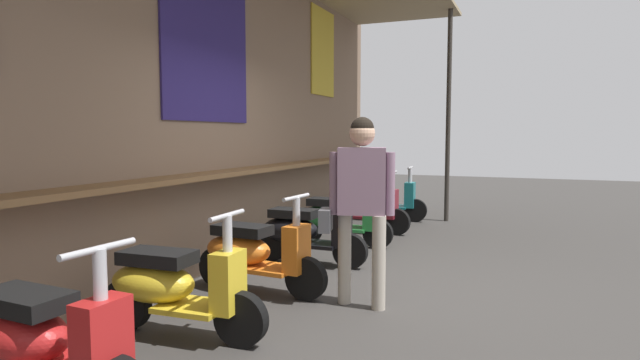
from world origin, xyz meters
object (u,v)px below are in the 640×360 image
shopper_with_handbag (360,192)px  scooter_maroon (361,207)px  scooter_green (337,218)px  scooter_teal (383,199)px  scooter_yellow (172,286)px  scooter_orange (253,252)px  scooter_red (40,341)px  scooter_black (303,231)px

shopper_with_handbag → scooter_maroon: bearing=-177.1°
scooter_green → shopper_with_handbag: bearing=-67.4°
scooter_teal → shopper_with_handbag: bearing=-81.0°
scooter_yellow → scooter_orange: size_ratio=1.00×
scooter_orange → scooter_teal: size_ratio=1.00×
scooter_red → scooter_maroon: bearing=92.8°
scooter_yellow → scooter_teal: (5.84, -0.00, 0.00)m
scooter_maroon → shopper_with_handbag: (-3.41, -1.08, 0.63)m
scooter_orange → scooter_black: 1.18m
scooter_orange → scooter_red: bearing=-86.4°
scooter_yellow → scooter_maroon: bearing=87.0°
scooter_yellow → scooter_orange: 1.22m
scooter_orange → shopper_with_handbag: (-0.01, -1.08, 0.63)m
scooter_yellow → scooter_maroon: (4.62, -0.00, 0.00)m
scooter_maroon → scooter_teal: same height
shopper_with_handbag → scooter_yellow: bearing=-56.6°
scooter_teal → scooter_orange: bearing=-94.2°
scooter_maroon → scooter_green: bearing=-86.2°
scooter_yellow → scooter_orange: bearing=87.0°
scooter_red → scooter_maroon: (5.75, -0.00, 0.00)m
scooter_yellow → scooter_green: same height
scooter_teal → shopper_with_handbag: shopper_with_handbag is taller
scooter_black → scooter_yellow: bearing=-90.9°
scooter_green → scooter_teal: 2.32m
scooter_green → scooter_maroon: same height
scooter_orange → scooter_green: 2.30m
scooter_orange → scooter_maroon: bearing=93.6°
shopper_with_handbag → scooter_teal: bearing=178.5°
scooter_teal → scooter_red: bearing=-94.2°
scooter_black → shopper_with_handbag: 1.73m
scooter_orange → shopper_with_handbag: 1.26m
scooter_teal → scooter_green: bearing=-94.2°
scooter_yellow → scooter_teal: 5.84m
scooter_red → shopper_with_handbag: (2.35, -1.08, 0.63)m
scooter_red → scooter_teal: bearing=92.8°
scooter_black → scooter_green: size_ratio=1.00×
scooter_orange → scooter_teal: same height
scooter_maroon → scooter_teal: 1.23m
scooter_yellow → scooter_teal: size_ratio=1.00×
scooter_red → scooter_green: (4.65, 0.00, 0.00)m
scooter_red → scooter_green: same height
scooter_maroon → scooter_teal: (1.23, -0.00, 0.00)m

